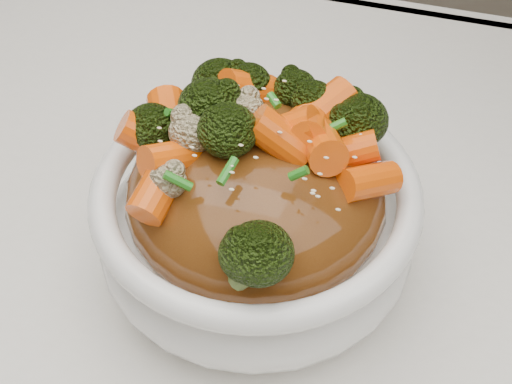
% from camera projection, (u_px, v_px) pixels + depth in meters
% --- Properties ---
extents(tablecloth, '(1.20, 0.80, 0.04)m').
position_uv_depth(tablecloth, '(249.00, 360.00, 0.44)').
color(tablecloth, white).
rests_on(tablecloth, dining_table).
extents(bowl, '(0.21, 0.21, 0.08)m').
position_uv_depth(bowl, '(256.00, 225.00, 0.44)').
color(bowl, white).
rests_on(bowl, tablecloth).
extents(sauce_base, '(0.17, 0.17, 0.09)m').
position_uv_depth(sauce_base, '(256.00, 195.00, 0.42)').
color(sauce_base, '#5C300F').
rests_on(sauce_base, bowl).
extents(carrots, '(0.17, 0.17, 0.05)m').
position_uv_depth(carrots, '(256.00, 123.00, 0.38)').
color(carrots, '#F85808').
rests_on(carrots, sauce_base).
extents(broccoli, '(0.17, 0.17, 0.04)m').
position_uv_depth(broccoli, '(256.00, 124.00, 0.38)').
color(broccoli, black).
rests_on(broccoli, sauce_base).
extents(cauliflower, '(0.17, 0.17, 0.03)m').
position_uv_depth(cauliflower, '(256.00, 127.00, 0.38)').
color(cauliflower, '#C5B486').
rests_on(cauliflower, sauce_base).
extents(scallions, '(0.13, 0.13, 0.02)m').
position_uv_depth(scallions, '(256.00, 122.00, 0.38)').
color(scallions, '#24771B').
rests_on(scallions, sauce_base).
extents(sesame_seeds, '(0.15, 0.15, 0.01)m').
position_uv_depth(sesame_seeds, '(256.00, 122.00, 0.38)').
color(sesame_seeds, beige).
rests_on(sesame_seeds, sauce_base).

